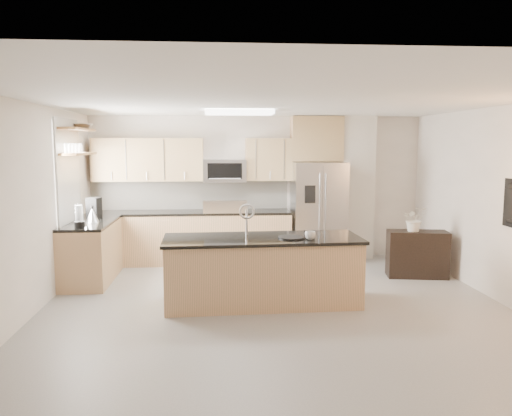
{
  "coord_description": "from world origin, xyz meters",
  "views": [
    {
      "loc": [
        -0.73,
        -5.85,
        2.09
      ],
      "look_at": [
        -0.18,
        1.3,
        1.18
      ],
      "focal_mm": 35.0,
      "sensor_mm": 36.0,
      "label": 1
    }
  ],
  "objects": [
    {
      "name": "floor",
      "position": [
        0.0,
        0.0,
        0.0
      ],
      "size": [
        6.5,
        6.5,
        0.0
      ],
      "primitive_type": "plane",
      "color": "gray",
      "rests_on": "ground"
    },
    {
      "name": "ceiling",
      "position": [
        0.0,
        0.0,
        2.6
      ],
      "size": [
        6.0,
        6.5,
        0.02
      ],
      "primitive_type": "cube",
      "color": "white",
      "rests_on": "wall_back"
    },
    {
      "name": "wall_back",
      "position": [
        0.0,
        3.25,
        1.3
      ],
      "size": [
        6.0,
        0.02,
        2.6
      ],
      "primitive_type": "cube",
      "color": "beige",
      "rests_on": "floor"
    },
    {
      "name": "wall_front",
      "position": [
        0.0,
        -3.25,
        1.3
      ],
      "size": [
        6.0,
        0.02,
        2.6
      ],
      "primitive_type": "cube",
      "color": "beige",
      "rests_on": "floor"
    },
    {
      "name": "wall_left",
      "position": [
        -3.0,
        0.0,
        1.3
      ],
      "size": [
        0.02,
        6.5,
        2.6
      ],
      "primitive_type": "cube",
      "color": "beige",
      "rests_on": "floor"
    },
    {
      "name": "back_counter",
      "position": [
        -1.23,
        2.93,
        0.47
      ],
      "size": [
        3.55,
        0.66,
        1.44
      ],
      "color": "tan",
      "rests_on": "floor"
    },
    {
      "name": "left_counter",
      "position": [
        -2.67,
        1.85,
        0.46
      ],
      "size": [
        0.66,
        1.5,
        0.92
      ],
      "color": "tan",
      "rests_on": "floor"
    },
    {
      "name": "range",
      "position": [
        -0.6,
        2.92,
        0.47
      ],
      "size": [
        0.76,
        0.64,
        1.14
      ],
      "color": "black",
      "rests_on": "floor"
    },
    {
      "name": "upper_cabinets",
      "position": [
        -1.3,
        3.09,
        1.83
      ],
      "size": [
        3.5,
        0.33,
        0.75
      ],
      "color": "tan",
      "rests_on": "wall_back"
    },
    {
      "name": "microwave",
      "position": [
        -0.6,
        3.04,
        1.63
      ],
      "size": [
        0.76,
        0.4,
        0.4
      ],
      "color": "#B1B1B3",
      "rests_on": "upper_cabinets"
    },
    {
      "name": "refrigerator",
      "position": [
        1.06,
        2.87,
        0.89
      ],
      "size": [
        0.92,
        0.78,
        1.78
      ],
      "color": "#B1B1B3",
      "rests_on": "floor"
    },
    {
      "name": "partition_column",
      "position": [
        1.82,
        3.1,
        1.3
      ],
      "size": [
        0.6,
        0.3,
        2.6
      ],
      "primitive_type": "cube",
      "color": "beige",
      "rests_on": "floor"
    },
    {
      "name": "window",
      "position": [
        -2.98,
        1.85,
        1.65
      ],
      "size": [
        0.04,
        1.15,
        1.65
      ],
      "color": "white",
      "rests_on": "wall_left"
    },
    {
      "name": "shelf_lower",
      "position": [
        -2.85,
        1.95,
        1.95
      ],
      "size": [
        0.3,
        1.2,
        0.04
      ],
      "primitive_type": "cube",
      "color": "#96653C",
      "rests_on": "wall_left"
    },
    {
      "name": "shelf_upper",
      "position": [
        -2.85,
        1.95,
        2.32
      ],
      "size": [
        0.3,
        1.2,
        0.04
      ],
      "primitive_type": "cube",
      "color": "#96653C",
      "rests_on": "wall_left"
    },
    {
      "name": "ceiling_fixture",
      "position": [
        -0.4,
        1.6,
        2.56
      ],
      "size": [
        1.0,
        0.5,
        0.06
      ],
      "primitive_type": "cube",
      "color": "white",
      "rests_on": "ceiling"
    },
    {
      "name": "island",
      "position": [
        -0.15,
        0.52,
        0.45
      ],
      "size": [
        2.6,
        1.01,
        1.31
      ],
      "rotation": [
        0.0,
        0.0,
        0.03
      ],
      "color": "tan",
      "rests_on": "floor"
    },
    {
      "name": "credenza",
      "position": [
        2.42,
        1.66,
        0.37
      ],
      "size": [
        0.97,
        0.53,
        0.74
      ],
      "primitive_type": "cube",
      "rotation": [
        0.0,
        0.0,
        -0.16
      ],
      "color": "black",
      "rests_on": "floor"
    },
    {
      "name": "cup",
      "position": [
        0.44,
        0.32,
        0.94
      ],
      "size": [
        0.17,
        0.17,
        0.11
      ],
      "primitive_type": "imported",
      "rotation": [
        0.0,
        0.0,
        -0.28
      ],
      "color": "silver",
      "rests_on": "island"
    },
    {
      "name": "platter",
      "position": [
        0.22,
        0.44,
        0.9
      ],
      "size": [
        0.4,
        0.4,
        0.02
      ],
      "primitive_type": "cylinder",
      "rotation": [
        0.0,
        0.0,
        0.18
      ],
      "color": "black",
      "rests_on": "island"
    },
    {
      "name": "blender",
      "position": [
        -2.67,
        1.25,
        1.06
      ],
      "size": [
        0.14,
        0.14,
        0.33
      ],
      "color": "black",
      "rests_on": "left_counter"
    },
    {
      "name": "kettle",
      "position": [
        -2.62,
        1.79,
        1.03
      ],
      "size": [
        0.2,
        0.2,
        0.25
      ],
      "color": "#B1B1B3",
      "rests_on": "left_counter"
    },
    {
      "name": "coffee_maker",
      "position": [
        -2.7,
        2.19,
        1.08
      ],
      "size": [
        0.22,
        0.25,
        0.33
      ],
      "color": "black",
      "rests_on": "left_counter"
    },
    {
      "name": "bowl",
      "position": [
        -2.85,
        2.32,
        2.39
      ],
      "size": [
        0.52,
        0.52,
        0.1
      ],
      "primitive_type": "imported",
      "rotation": [
        0.0,
        0.0,
        0.33
      ],
      "color": "#B1B1B3",
      "rests_on": "shelf_upper"
    },
    {
      "name": "flower_vase",
      "position": [
        2.34,
        1.64,
        1.03
      ],
      "size": [
        0.6,
        0.54,
        0.59
      ],
      "primitive_type": "imported",
      "rotation": [
        0.0,
        0.0,
        -0.15
      ],
      "color": "silver",
      "rests_on": "credenza"
    }
  ]
}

